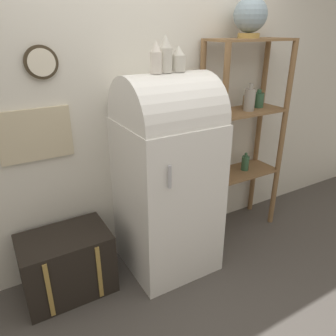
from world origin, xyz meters
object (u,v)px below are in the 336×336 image
Objects in this scene: vase_left at (156,58)px; vase_right at (179,60)px; globe at (250,16)px; refrigerator at (167,173)px; suitcase_trunk at (67,264)px; vase_center at (166,55)px.

vase_right is (0.18, 0.01, -0.02)m from vase_left.
vase_left is (-0.94, -0.15, -0.27)m from globe.
refrigerator is at bearing -170.63° from globe.
globe is at bearing 2.02° from suitcase_trunk.
globe is 1.45× the size of vase_left.
suitcase_trunk is 1.63m from vase_left.
refrigerator is 0.86m from vase_left.
vase_center is (0.08, 0.01, 0.02)m from vase_left.
vase_right is at bearing -1.64° from vase_center.
refrigerator is 2.48× the size of suitcase_trunk.
refrigerator is 9.35× the size of vase_right.
suitcase_trunk is at bearing 174.36° from refrigerator.
vase_left is at bearing -172.89° from refrigerator.
refrigerator is at bearing 7.11° from vase_left.
globe is 1.26× the size of vase_center.
vase_center is (0.82, -0.08, 1.46)m from suitcase_trunk.
globe is 0.99m from vase_left.
vase_left reaches higher than refrigerator.
vase_left is at bearing -177.75° from vase_right.
suitcase_trunk is at bearing 174.20° from vase_center.
refrigerator is 1.02m from suitcase_trunk.
refrigerator is 0.87m from vase_center.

